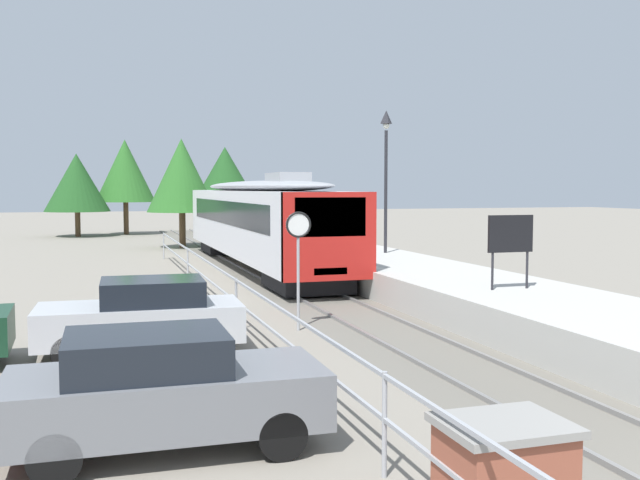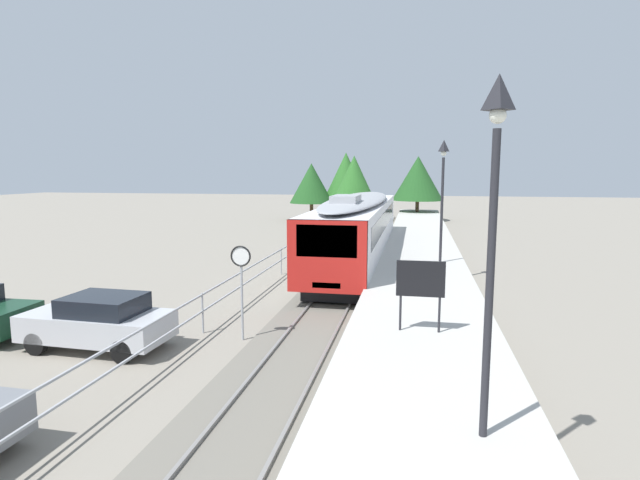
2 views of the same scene
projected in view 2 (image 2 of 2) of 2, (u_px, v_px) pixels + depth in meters
name	position (u px, v px, depth m)	size (l,w,h in m)	color
ground_plane	(292.00, 270.00, 24.98)	(160.00, 160.00, 0.00)	gray
track_rails	(352.00, 272.00, 24.41)	(3.20, 60.00, 0.14)	#6B665B
commuter_train	(358.00, 224.00, 26.34)	(2.82, 18.94, 3.74)	silver
station_platform	(420.00, 266.00, 23.74)	(3.90, 60.00, 0.90)	#B7B5AD
platform_lamp_near_end	(494.00, 191.00, 7.14)	(0.34, 0.34, 5.35)	#232328
platform_lamp_mid_platform	(443.00, 178.00, 21.72)	(0.34, 0.34, 5.35)	#232328
platform_notice_board	(421.00, 281.00, 12.47)	(1.20, 0.08, 1.80)	#232328
speed_limit_sign	(241.00, 269.00, 14.37)	(0.61, 0.10, 2.81)	#9EA0A5
carpark_fence	(202.00, 304.00, 15.19)	(0.06, 36.06, 1.25)	#9EA0A5
parked_hatchback_silver	(99.00, 321.00, 13.84)	(4.07, 1.92, 1.53)	#B7BABF
tree_behind_carpark	(418.00, 178.00, 49.76)	(5.05, 5.05, 6.41)	brown
tree_behind_station_far	(311.00, 183.00, 50.37)	(4.41, 4.41, 5.71)	brown
tree_distant_left	(354.00, 183.00, 37.90)	(3.88, 3.88, 6.09)	brown
tree_distant_centre	(346.00, 175.00, 51.06)	(4.23, 4.23, 6.82)	brown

